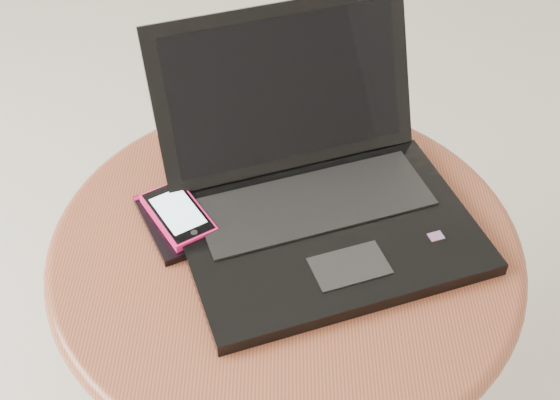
{
  "coord_description": "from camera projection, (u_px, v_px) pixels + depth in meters",
  "views": [
    {
      "loc": [
        0.02,
        -0.71,
        1.14
      ],
      "look_at": [
        0.02,
        -0.07,
        0.53
      ],
      "focal_mm": 47.23,
      "sensor_mm": 36.0,
      "label": 1
    }
  ],
  "objects": [
    {
      "name": "phone_black",
      "position": [
        173.0,
        222.0,
        0.93
      ],
      "size": [
        0.11,
        0.14,
        0.01
      ],
      "color": "black",
      "rests_on": "table"
    },
    {
      "name": "laptop",
      "position": [
        316.0,
        190.0,
        0.92
      ],
      "size": [
        0.44,
        0.43,
        0.22
      ],
      "color": "black",
      "rests_on": "table"
    },
    {
      "name": "phone_pink",
      "position": [
        178.0,
        214.0,
        0.92
      ],
      "size": [
        0.11,
        0.12,
        0.01
      ],
      "color": "#FF196A",
      "rests_on": "phone_black"
    },
    {
      "name": "table",
      "position": [
        285.0,
        290.0,
        0.99
      ],
      "size": [
        0.6,
        0.6,
        0.47
      ],
      "color": "#4C2315",
      "rests_on": "ground"
    }
  ]
}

